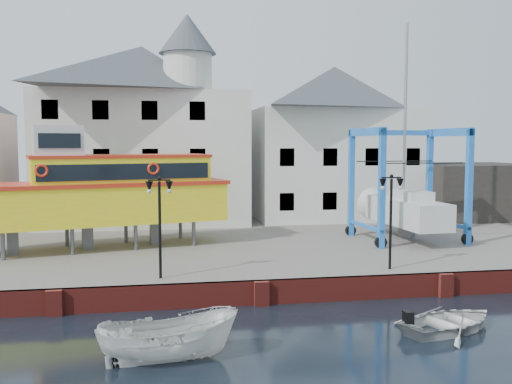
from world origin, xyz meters
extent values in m
plane|color=black|center=(0.00, 0.00, 0.00)|extent=(140.00, 140.00, 0.00)
cube|color=#6B645E|center=(0.00, 11.00, 0.50)|extent=(44.00, 22.00, 1.00)
cube|color=maroon|center=(0.00, 0.12, 0.50)|extent=(44.00, 0.25, 1.00)
cube|color=maroon|center=(-8.00, -0.05, 0.50)|extent=(0.60, 0.36, 1.00)
cube|color=maroon|center=(0.00, -0.05, 0.50)|extent=(0.60, 0.36, 1.00)
cube|color=maroon|center=(8.00, -0.05, 0.50)|extent=(0.60, 0.36, 1.00)
cube|color=white|center=(-5.00, 18.50, 5.50)|extent=(14.00, 8.00, 9.00)
pyramid|color=#3A4046|center=(-5.00, 18.50, 11.60)|extent=(14.00, 8.00, 3.20)
cube|color=black|center=(-10.50, 14.54, 2.60)|extent=(1.00, 0.08, 1.20)
cube|color=black|center=(-7.50, 14.54, 2.60)|extent=(1.00, 0.08, 1.20)
cube|color=black|center=(-4.50, 14.54, 2.60)|extent=(1.00, 0.08, 1.20)
cube|color=black|center=(-1.50, 14.54, 2.60)|extent=(1.00, 0.08, 1.20)
cube|color=black|center=(-10.50, 14.54, 5.60)|extent=(1.00, 0.08, 1.20)
cube|color=black|center=(-7.50, 14.54, 5.60)|extent=(1.00, 0.08, 1.20)
cube|color=black|center=(-4.50, 14.54, 5.60)|extent=(1.00, 0.08, 1.20)
cube|color=black|center=(-1.50, 14.54, 5.60)|extent=(1.00, 0.08, 1.20)
cube|color=black|center=(-10.50, 14.54, 8.60)|extent=(1.00, 0.08, 1.20)
cube|color=black|center=(-7.50, 14.54, 8.60)|extent=(1.00, 0.08, 1.20)
cube|color=black|center=(-4.50, 14.54, 8.60)|extent=(1.00, 0.08, 1.20)
cube|color=black|center=(-1.50, 14.54, 8.60)|extent=(1.00, 0.08, 1.20)
cylinder|color=white|center=(-2.00, 16.10, 11.20)|extent=(3.20, 3.20, 2.40)
cone|color=#3A4046|center=(-2.00, 16.10, 13.70)|extent=(3.80, 3.80, 2.60)
cube|color=white|center=(9.00, 19.00, 5.00)|extent=(12.00, 8.00, 8.00)
pyramid|color=#3A4046|center=(9.00, 19.00, 10.60)|extent=(12.00, 8.00, 3.20)
cube|color=black|center=(4.50, 15.04, 2.60)|extent=(1.00, 0.08, 1.20)
cube|color=black|center=(7.50, 15.04, 2.60)|extent=(1.00, 0.08, 1.20)
cube|color=black|center=(10.50, 15.04, 2.60)|extent=(1.00, 0.08, 1.20)
cube|color=black|center=(13.50, 15.04, 2.60)|extent=(1.00, 0.08, 1.20)
cube|color=black|center=(4.50, 15.04, 5.60)|extent=(1.00, 0.08, 1.20)
cube|color=black|center=(7.50, 15.04, 5.60)|extent=(1.00, 0.08, 1.20)
cube|color=black|center=(10.50, 15.04, 5.60)|extent=(1.00, 0.08, 1.20)
cube|color=black|center=(13.50, 15.04, 5.60)|extent=(1.00, 0.08, 1.20)
cube|color=black|center=(19.00, 17.00, 3.00)|extent=(8.00, 7.00, 4.00)
cylinder|color=black|center=(-4.00, 1.20, 3.00)|extent=(0.12, 0.12, 4.00)
cube|color=black|center=(-4.00, 1.20, 5.05)|extent=(0.90, 0.06, 0.06)
sphere|color=black|center=(-4.00, 1.20, 5.12)|extent=(0.16, 0.16, 0.16)
cone|color=black|center=(-4.40, 1.20, 4.78)|extent=(0.32, 0.32, 0.45)
sphere|color=silver|center=(-4.40, 1.20, 4.60)|extent=(0.18, 0.18, 0.18)
cone|color=black|center=(-3.60, 1.20, 4.78)|extent=(0.32, 0.32, 0.45)
sphere|color=silver|center=(-3.60, 1.20, 4.60)|extent=(0.18, 0.18, 0.18)
cylinder|color=black|center=(6.00, 1.20, 3.00)|extent=(0.12, 0.12, 4.00)
cube|color=black|center=(6.00, 1.20, 5.05)|extent=(0.90, 0.06, 0.06)
sphere|color=black|center=(6.00, 1.20, 5.12)|extent=(0.16, 0.16, 0.16)
cone|color=black|center=(5.60, 1.20, 4.78)|extent=(0.32, 0.32, 0.45)
sphere|color=silver|center=(5.60, 1.20, 4.60)|extent=(0.18, 0.18, 0.18)
cone|color=black|center=(6.40, 1.20, 4.78)|extent=(0.32, 0.32, 0.45)
sphere|color=silver|center=(6.40, 1.20, 4.60)|extent=(0.18, 0.18, 0.18)
cylinder|color=#59595E|center=(-11.35, 6.15, 1.68)|extent=(0.24, 0.24, 1.35)
cylinder|color=#59595E|center=(-11.97, 8.60, 1.68)|extent=(0.24, 0.24, 1.35)
cylinder|color=#59595E|center=(-8.29, 6.93, 1.68)|extent=(0.24, 0.24, 1.35)
cylinder|color=#59595E|center=(-8.91, 9.37, 1.68)|extent=(0.24, 0.24, 1.35)
cylinder|color=#59595E|center=(-5.23, 7.70, 1.68)|extent=(0.24, 0.24, 1.35)
cylinder|color=#59595E|center=(-5.85, 10.15, 1.68)|extent=(0.24, 0.24, 1.35)
cylinder|color=#59595E|center=(-2.17, 8.48, 1.68)|extent=(0.24, 0.24, 1.35)
cylinder|color=#59595E|center=(-2.79, 10.92, 1.68)|extent=(0.24, 0.24, 1.35)
cube|color=#59595E|center=(-11.22, 7.49, 1.68)|extent=(0.64, 0.57, 1.35)
cube|color=#59595E|center=(-7.73, 8.37, 1.68)|extent=(0.64, 0.57, 1.35)
cube|color=#59595E|center=(-4.23, 9.26, 1.68)|extent=(0.64, 0.57, 1.35)
cube|color=#FFFD17|center=(-6.85, 8.59, 3.34)|extent=(13.08, 6.42, 1.98)
cube|color=red|center=(-6.85, 8.59, 4.43)|extent=(13.38, 6.63, 0.20)
cube|color=#FFFD17|center=(-5.98, 8.81, 5.06)|extent=(9.49, 5.18, 1.44)
cube|color=black|center=(-5.59, 7.30, 5.10)|extent=(8.41, 2.18, 0.81)
cube|color=black|center=(-6.36, 10.33, 5.10)|extent=(8.41, 2.18, 0.81)
cube|color=red|center=(-5.98, 8.81, 5.86)|extent=(9.69, 5.32, 0.16)
cube|color=silver|center=(-9.04, 8.04, 6.60)|extent=(2.85, 2.85, 1.64)
cube|color=black|center=(-8.74, 6.87, 6.67)|extent=(1.92, 0.54, 0.72)
torus|color=red|center=(-9.52, 6.26, 5.24)|extent=(0.64, 0.28, 0.63)
torus|color=red|center=(-4.27, 7.58, 5.24)|extent=(0.64, 0.28, 0.63)
cube|color=blue|center=(7.51, 5.94, 4.16)|extent=(0.33, 0.33, 6.33)
cylinder|color=black|center=(7.51, 5.94, 1.32)|extent=(0.64, 0.26, 0.63)
cube|color=blue|center=(7.31, 10.14, 4.16)|extent=(0.33, 0.33, 6.33)
cylinder|color=black|center=(7.31, 10.14, 1.32)|extent=(0.64, 0.26, 0.63)
cube|color=blue|center=(12.61, 6.19, 4.16)|extent=(0.33, 0.33, 6.33)
cylinder|color=black|center=(12.61, 6.19, 1.32)|extent=(0.64, 0.26, 0.63)
cube|color=blue|center=(12.41, 10.39, 4.16)|extent=(0.33, 0.33, 6.33)
cylinder|color=black|center=(12.41, 10.39, 1.32)|extent=(0.64, 0.26, 0.63)
cube|color=blue|center=(7.41, 8.04, 7.17)|extent=(0.53, 4.53, 0.44)
cube|color=blue|center=(7.41, 8.04, 1.90)|extent=(0.44, 4.52, 0.19)
cube|color=blue|center=(12.51, 8.29, 7.17)|extent=(0.53, 4.53, 0.44)
cube|color=blue|center=(12.51, 8.29, 1.90)|extent=(0.44, 4.52, 0.19)
cube|color=blue|center=(9.86, 10.26, 7.17)|extent=(5.43, 0.58, 0.32)
cube|color=silver|center=(9.96, 8.17, 2.63)|extent=(2.40, 6.87, 1.45)
cone|color=silver|center=(9.76, 12.18, 2.63)|extent=(2.15, 1.54, 2.08)
cube|color=#59595E|center=(9.96, 8.17, 1.59)|extent=(0.30, 1.64, 0.63)
cube|color=silver|center=(9.98, 7.71, 3.62)|extent=(1.57, 2.78, 0.54)
cylinder|color=#99999E|center=(9.94, 8.62, 8.32)|extent=(0.17, 0.17, 9.94)
cube|color=black|center=(10.04, 6.54, 5.48)|extent=(4.82, 0.35, 0.05)
cube|color=black|center=(9.88, 9.79, 5.48)|extent=(4.82, 0.35, 0.05)
imported|color=silver|center=(-3.80, -5.42, 0.00)|extent=(4.43, 2.11, 1.65)
imported|color=silver|center=(6.03, -4.12, 0.00)|extent=(4.78, 4.13, 0.83)
camera|label=1|loc=(-4.06, -22.22, 6.56)|focal=40.00mm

